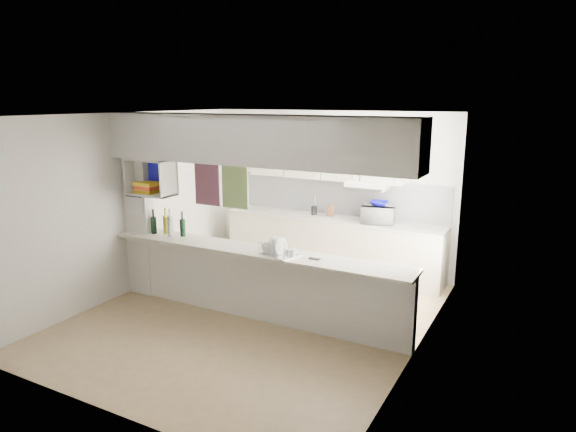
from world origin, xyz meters
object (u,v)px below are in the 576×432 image
Objects in this scene: dish_rack at (280,248)px; wine_bottles at (168,225)px; microwave at (378,214)px; bowl at (379,203)px.

wine_bottles is at bearing -168.85° from dish_rack.
bowl is at bearing -117.66° from microwave.
wine_bottles is (-1.83, 0.09, 0.05)m from dish_rack.
microwave is 1.76× the size of bowl.
wine_bottles reaches higher than bowl.
microwave is at bearing -106.63° from bowl.
bowl is at bearing 41.24° from wine_bottles.
microwave is at bearing 41.01° from wine_bottles.
microwave is 0.92× the size of wine_bottles.
dish_rack is at bearing 65.10° from microwave.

